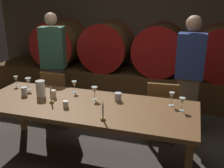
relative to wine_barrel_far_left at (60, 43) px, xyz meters
The scene contains 25 objects.
ground_plane 2.87m from the wine_barrel_far_left, 54.55° to the right, with size 8.36×8.36×0.00m, color #3F3A33.
back_wall 1.69m from the wine_barrel_far_left, 19.44° to the left, with size 6.43×0.24×2.66m, color brown.
barrel_shelf 1.72m from the wine_barrel_far_left, ahead, with size 5.79×0.90×0.55m, color brown.
wine_barrel_far_left is the anchor object (origin of this frame).
wine_barrel_center_left 1.03m from the wine_barrel_far_left, ahead, with size 0.92×0.82×0.92m.
wine_barrel_center_right 2.06m from the wine_barrel_far_left, ahead, with size 0.92×0.82×0.92m.
wine_barrel_far_right 3.10m from the wine_barrel_far_left, ahead, with size 0.92×0.82×0.92m.
dining_table 2.73m from the wine_barrel_far_left, 56.29° to the right, with size 2.56×0.95×0.75m.
chair_left 1.77m from the wine_barrel_far_left, 64.14° to the right, with size 0.42×0.42×0.88m.
chair_right 2.82m from the wine_barrel_far_left, 33.37° to the right, with size 0.43×0.43×0.88m.
guest_left 1.25m from the wine_barrel_far_left, 66.73° to the right, with size 0.42×0.32×1.70m.
guest_right 2.86m from the wine_barrel_far_left, 23.11° to the right, with size 0.39×0.25×1.70m.
candle_left 2.59m from the wine_barrel_far_left, 64.50° to the right, with size 0.05×0.05×0.22m.
candle_right 3.17m from the wine_barrel_far_left, 54.53° to the right, with size 0.05×0.05×0.21m.
pitcher 2.38m from the wine_barrel_far_left, 67.93° to the right, with size 0.11×0.11×0.21m.
wine_glass_far_left 1.97m from the wine_barrel_far_left, 80.05° to the right, with size 0.06×0.06×0.14m.
wine_glass_left 2.11m from the wine_barrel_far_left, 73.56° to the right, with size 0.08×0.08×0.17m.
wine_glass_center_left 2.29m from the wine_barrel_far_left, 57.70° to the right, with size 0.07×0.07×0.15m.
wine_glass_center_right 2.60m from the wine_barrel_far_left, 53.29° to the right, with size 0.08×0.08×0.16m.
wine_glass_right 3.17m from the wine_barrel_far_left, 39.02° to the right, with size 0.06×0.06×0.16m.
wine_glass_far_right 3.34m from the wine_barrel_far_left, 39.19° to the right, with size 0.07×0.07×0.15m.
cup_far_left 2.33m from the wine_barrel_far_left, 73.34° to the right, with size 0.07×0.07×0.11m, color silver.
cup_center_left 2.44m from the wine_barrel_far_left, 64.30° to the right, with size 0.08×0.08×0.10m, color beige.
cup_center_right 2.76m from the wine_barrel_far_left, 60.99° to the right, with size 0.06×0.06×0.08m, color white.
cup_far_right 2.75m from the wine_barrel_far_left, 47.90° to the right, with size 0.08×0.08×0.10m, color silver.
Camera 1 is at (1.09, -2.67, 1.96)m, focal length 42.38 mm.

